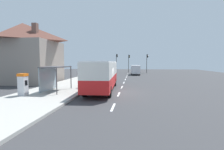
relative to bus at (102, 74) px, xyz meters
The scene contains 21 objects.
ground_plane 13.12m from the bus, 82.42° to the left, with size 56.00×92.00×0.04m, color #38383A.
sidewalk_platform 5.08m from the bus, 169.49° to the left, with size 6.20×30.00×0.18m, color #ADAAA3.
lane_stripe_seg_0 7.62m from the bus, 74.61° to the right, with size 0.16×2.20×0.01m, color silver.
lane_stripe_seg_1 3.43m from the bus, 47.35° to the right, with size 0.16×2.20×0.01m, color silver.
lane_stripe_seg_2 3.93m from the bus, 55.63° to the left, with size 0.16×2.20×0.01m, color silver.
lane_stripe_seg_3 8.32m from the bus, 76.00° to the left, with size 0.16×2.20×0.01m, color silver.
lane_stripe_seg_4 13.15m from the bus, 81.33° to the left, with size 0.16×2.20×0.01m, color silver.
lane_stripe_seg_5 18.07m from the bus, 83.73° to the left, with size 0.16×2.20×0.01m, color silver.
lane_stripe_seg_6 23.03m from the bus, 85.09° to the left, with size 0.16×2.20×0.01m, color silver.
lane_stripe_seg_7 28.00m from the bus, 85.97° to the left, with size 0.16×2.20×0.01m, color silver.
bus is the anchor object (origin of this frame).
white_van 25.07m from the bus, 81.02° to the left, with size 2.21×5.28×2.30m.
sedan_near 29.62m from the bus, 82.20° to the left, with size 1.99×4.47×1.52m.
ticket_machine 7.82m from the bus, 144.01° to the right, with size 0.66×0.76×1.94m.
recycling_bin_blue 2.79m from the bus, behind, with size 0.52×0.52×0.95m, color blue.
recycling_bin_orange 2.98m from the bus, 155.60° to the left, with size 0.52×0.52×0.95m, color orange.
traffic_light_near_side 32.76m from the bus, 77.27° to the left, with size 0.49×0.28×5.27m.
traffic_light_far_side 32.79m from the bus, 92.44° to the left, with size 0.49×0.28×5.41m.
traffic_light_median 33.62m from the bus, 86.40° to the left, with size 0.49×0.28×5.22m.
house_behind_platform 15.05m from the bus, 153.89° to the left, with size 10.11×8.58×8.98m.
bus_shelter 5.09m from the bus, 157.68° to the right, with size 1.80×4.00×2.50m.
Camera 1 is at (1.60, -18.19, 3.13)m, focal length 28.91 mm.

